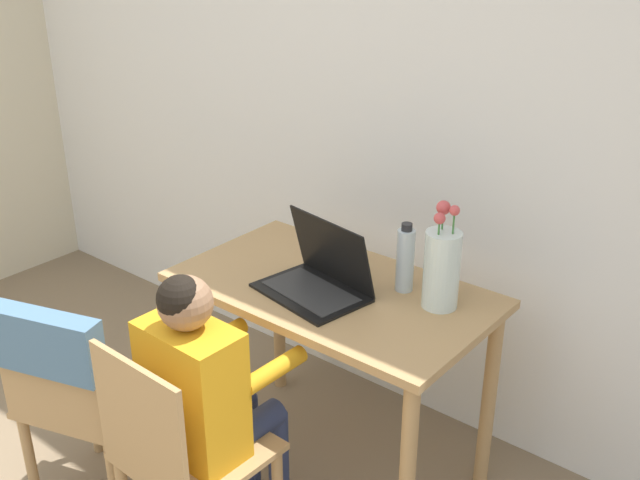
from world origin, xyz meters
The scene contains 8 objects.
wall_back centered at (0.00, 2.23, 1.25)m, with size 6.40×0.05×2.50m.
dining_table centered at (0.20, 1.67, 0.64)m, with size 1.08×0.62×0.76m.
chair_occupied centered at (0.15, 1.01, 0.43)m, with size 0.41×0.41×0.83m.
chair_spare centered at (-0.29, 0.93, 0.57)m, with size 0.51×0.53×0.84m.
person_seated centered at (0.15, 1.12, 0.62)m, with size 0.33×0.43×1.02m.
laptop centered at (0.19, 1.62, 0.82)m, with size 0.40×0.31×0.25m.
flower_vase centered at (0.55, 1.78, 0.90)m, with size 0.12×0.12×0.35m.
water_bottle centered at (0.40, 1.80, 0.87)m, with size 0.06×0.06×0.24m.
Camera 1 is at (1.59, -0.11, 1.94)m, focal length 42.00 mm.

